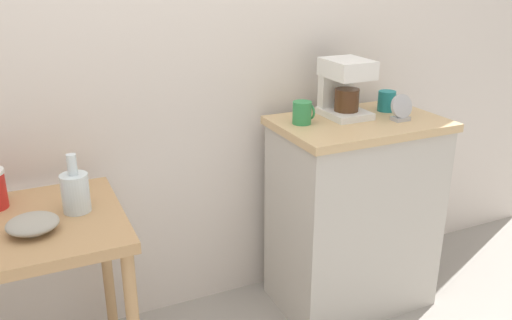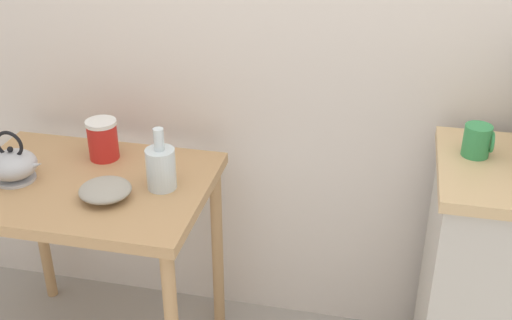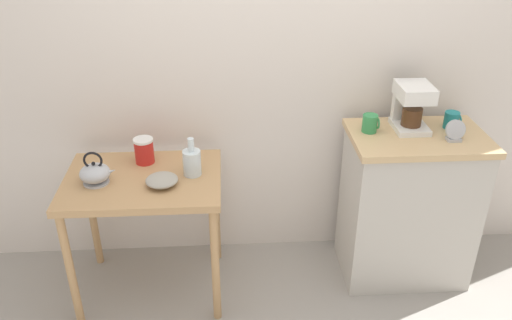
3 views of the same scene
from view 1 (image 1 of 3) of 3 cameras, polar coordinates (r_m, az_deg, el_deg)
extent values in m
cube|color=silver|center=(2.38, -7.35, 15.47)|extent=(4.40, 0.10, 2.80)
cylinder|color=tan|center=(2.44, -15.49, -10.95)|extent=(0.04, 0.04, 0.72)
cube|color=#BCB7AD|center=(2.62, 10.23, -6.00)|extent=(0.72, 0.46, 0.89)
cube|color=tan|center=(2.45, 10.90, 3.79)|extent=(0.75, 0.49, 0.04)
cylinder|color=#9E998C|center=(1.92, -22.48, -6.97)|extent=(0.08, 0.08, 0.01)
ellipsoid|color=#9E998C|center=(1.91, -22.59, -6.25)|extent=(0.17, 0.17, 0.05)
cylinder|color=silver|center=(2.00, -18.57, -3.33)|extent=(0.10, 0.10, 0.14)
cylinder|color=silver|center=(1.96, -18.92, -0.46)|extent=(0.03, 0.03, 0.07)
cube|color=white|center=(2.48, 9.37, 4.90)|extent=(0.18, 0.22, 0.03)
cube|color=white|center=(2.52, 8.44, 7.90)|extent=(0.16, 0.05, 0.26)
cube|color=white|center=(2.44, 9.65, 9.55)|extent=(0.18, 0.22, 0.08)
cylinder|color=#4C2D19|center=(2.46, 9.59, 6.30)|extent=(0.11, 0.11, 0.10)
cylinder|color=teal|center=(2.61, 13.66, 6.09)|extent=(0.08, 0.08, 0.09)
torus|color=teal|center=(2.64, 14.40, 6.17)|extent=(0.01, 0.06, 0.06)
cylinder|color=#338C4C|center=(2.34, 4.90, 5.01)|extent=(0.08, 0.08, 0.10)
torus|color=#338C4C|center=(2.36, 5.81, 5.12)|extent=(0.01, 0.07, 0.07)
cube|color=#B2B5BA|center=(2.47, 15.05, 4.26)|extent=(0.07, 0.05, 0.02)
cylinder|color=#B2B5BA|center=(2.46, 15.16, 5.52)|extent=(0.11, 0.05, 0.10)
cylinder|color=black|center=(2.46, 15.19, 5.51)|extent=(0.09, 0.04, 0.09)
camera|label=2|loc=(0.90, 68.35, 26.44)|focal=46.46mm
camera|label=3|loc=(0.91, 136.48, 24.82)|focal=36.89mm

